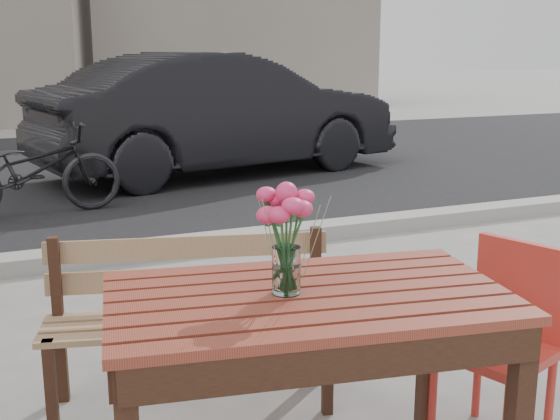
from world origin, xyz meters
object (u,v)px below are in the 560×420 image
object	(u,v)px
main_vase	(286,225)
parked_car	(219,114)
red_chair	(506,330)
bicycle	(31,170)
main_table	(308,330)

from	to	relation	value
main_vase	parked_car	size ratio (longest dim) A/B	0.08
red_chair	bicycle	size ratio (longest dim) A/B	0.48
red_chair	main_vase	xyz separation A→B (m)	(-0.96, -0.08, 0.53)
main_vase	main_table	bearing A→B (deg)	-19.26
main_table	main_vase	world-z (taller)	main_vase
main_vase	parked_car	bearing A→B (deg)	73.53
main_vase	parked_car	xyz separation A→B (m)	(1.88, 6.34, -0.25)
parked_car	main_vase	bearing A→B (deg)	151.93
red_chair	main_vase	distance (m)	1.10
main_table	main_vase	bearing A→B (deg)	170.41
main_table	bicycle	xyz separation A→B (m)	(-0.51, 4.86, -0.22)
red_chair	parked_car	distance (m)	6.34
red_chair	main_table	bearing A→B (deg)	-102.78
red_chair	main_vase	size ratio (longest dim) A/B	2.25
red_chair	parked_car	bearing A→B (deg)	152.48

